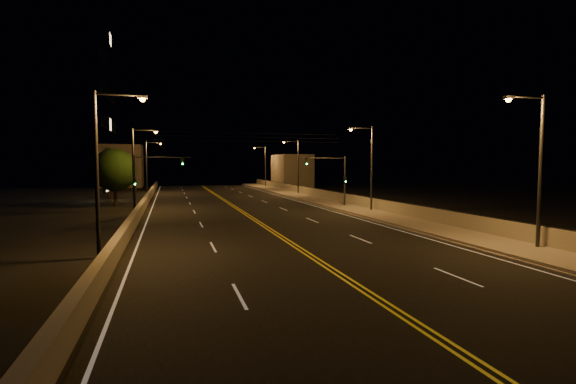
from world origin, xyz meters
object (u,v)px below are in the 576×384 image
object	(u,v)px
streetlight_1	(369,163)
traffic_signal_right	(335,175)
streetlight_2	(296,163)
streetlight_5	(137,163)
tree_0	(115,170)
streetlight_0	(536,161)
streetlight_6	(148,163)
traffic_signal_left	(147,176)
streetlight_4	(103,161)
streetlight_3	(264,164)
tree_1	(108,169)
building_tower	(3,72)

from	to	relation	value
streetlight_1	traffic_signal_right	world-z (taller)	streetlight_1
streetlight_2	streetlight_5	bearing A→B (deg)	-144.19
streetlight_1	tree_0	world-z (taller)	streetlight_1
streetlight_0	streetlight_6	bearing A→B (deg)	112.36
streetlight_6	streetlight_1	bearing A→B (deg)	-57.23
traffic_signal_left	streetlight_6	bearing A→B (deg)	92.32
streetlight_0	streetlight_6	size ratio (longest dim) A/B	1.00
streetlight_4	traffic_signal_right	size ratio (longest dim) A/B	1.49
streetlight_1	streetlight_2	world-z (taller)	same
traffic_signal_left	tree_0	bearing A→B (deg)	113.78
streetlight_2	traffic_signal_right	distance (m)	19.16
streetlight_1	streetlight_3	size ratio (longest dim) A/B	1.00
streetlight_6	tree_0	distance (m)	20.35
streetlight_5	tree_1	world-z (taller)	streetlight_5
streetlight_3	streetlight_5	distance (m)	43.10
streetlight_2	tree_1	xyz separation A→B (m)	(-26.16, 1.04, -0.81)
streetlight_0	streetlight_4	distance (m)	21.94
streetlight_0	streetlight_5	xyz separation A→B (m)	(-21.39, 26.89, 0.00)
traffic_signal_left	tree_0	xyz separation A→B (m)	(-3.78, 8.58, 0.50)
streetlight_1	streetlight_6	world-z (taller)	same
streetlight_3	tree_0	size ratio (longest dim) A/B	1.28
traffic_signal_left	tree_0	world-z (taller)	tree_0
traffic_signal_right	tree_0	bearing A→B (deg)	159.08
streetlight_1	streetlight_5	world-z (taller)	same
streetlight_1	streetlight_4	size ratio (longest dim) A/B	1.00
streetlight_1	tree_0	xyz separation A→B (m)	(-24.00, 13.06, -0.77)
streetlight_1	streetlight_4	bearing A→B (deg)	-147.02
tree_1	streetlight_2	bearing A→B (deg)	-2.28
streetlight_3	streetlight_4	bearing A→B (deg)	-109.80
tree_0	streetlight_0	bearing A→B (deg)	-52.99
streetlight_1	traffic_signal_left	distance (m)	20.75
streetlight_4	streetlight_6	bearing A→B (deg)	90.00
streetlight_1	building_tower	distance (m)	46.23
streetlight_6	tree_1	size ratio (longest dim) A/B	1.30
streetlight_1	building_tower	xyz separation A→B (m)	(-37.82, 24.10, 11.22)
streetlight_3	building_tower	distance (m)	44.89
streetlight_4	streetlight_0	bearing A→B (deg)	-12.92
streetlight_2	streetlight_6	world-z (taller)	same
streetlight_5	building_tower	xyz separation A→B (m)	(-16.43, 16.00, 11.22)
streetlight_4	building_tower	distance (m)	42.88
streetlight_1	streetlight_5	distance (m)	22.87
traffic_signal_left	streetlight_2	bearing A→B (deg)	43.30
traffic_signal_left	tree_1	world-z (taller)	tree_1
streetlight_6	building_tower	size ratio (longest dim) A/B	0.25
streetlight_1	tree_1	xyz separation A→B (m)	(-26.16, 24.58, -0.81)
streetlight_3	building_tower	xyz separation A→B (m)	(-37.82, -21.42, 11.22)
traffic_signal_left	building_tower	world-z (taller)	building_tower
streetlight_4	streetlight_5	size ratio (longest dim) A/B	1.00
streetlight_4	streetlight_5	world-z (taller)	same
streetlight_4	tree_0	size ratio (longest dim) A/B	1.28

